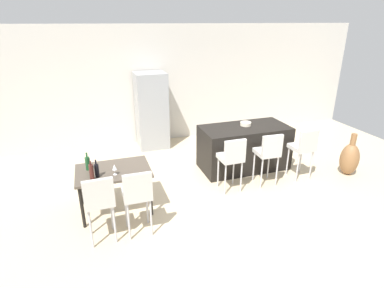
{
  "coord_description": "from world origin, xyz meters",
  "views": [
    {
      "loc": [
        -2.31,
        -4.75,
        2.97
      ],
      "look_at": [
        -0.63,
        0.26,
        0.85
      ],
      "focal_mm": 28.94,
      "sensor_mm": 36.0,
      "label": 1
    }
  ],
  "objects_px": {
    "dining_chair_far": "(137,193)",
    "wine_glass_left": "(114,167)",
    "floor_vase": "(350,159)",
    "bar_chair_middle": "(269,151)",
    "bar_chair_right": "(304,146)",
    "kitchen_island": "(244,147)",
    "wine_bottle_far": "(88,163)",
    "dining_chair_near": "(99,199)",
    "refrigerator": "(152,111)",
    "wine_bottle_near": "(97,170)",
    "bar_chair_left": "(232,156)",
    "fruit_bowl": "(246,124)",
    "wine_bottle_right": "(92,172)",
    "dining_table": "(114,174)"
  },
  "relations": [
    {
      "from": "bar_chair_right",
      "to": "wine_bottle_far",
      "type": "bearing_deg",
      "value": 177.47
    },
    {
      "from": "bar_chair_middle",
      "to": "dining_table",
      "type": "bearing_deg",
      "value": 179.01
    },
    {
      "from": "kitchen_island",
      "to": "fruit_bowl",
      "type": "distance_m",
      "value": 0.51
    },
    {
      "from": "bar_chair_middle",
      "to": "wine_glass_left",
      "type": "xyz_separation_m",
      "value": [
        -2.81,
        -0.13,
        0.17
      ]
    },
    {
      "from": "dining_chair_near",
      "to": "dining_chair_far",
      "type": "distance_m",
      "value": 0.52
    },
    {
      "from": "bar_chair_middle",
      "to": "bar_chair_right",
      "type": "bearing_deg",
      "value": -0.0
    },
    {
      "from": "bar_chair_right",
      "to": "dining_chair_far",
      "type": "xyz_separation_m",
      "value": [
        -3.35,
        -0.72,
        0.0
      ]
    },
    {
      "from": "wine_glass_left",
      "to": "floor_vase",
      "type": "height_order",
      "value": "wine_glass_left"
    },
    {
      "from": "wine_bottle_right",
      "to": "refrigerator",
      "type": "distance_m",
      "value": 3.23
    },
    {
      "from": "dining_chair_far",
      "to": "wine_bottle_right",
      "type": "xyz_separation_m",
      "value": [
        -0.59,
        0.5,
        0.17
      ]
    },
    {
      "from": "dining_chair_far",
      "to": "wine_bottle_far",
      "type": "distance_m",
      "value": 1.11
    },
    {
      "from": "dining_chair_near",
      "to": "wine_bottle_far",
      "type": "relative_size",
      "value": 3.55
    },
    {
      "from": "dining_chair_far",
      "to": "floor_vase",
      "type": "bearing_deg",
      "value": 7.37
    },
    {
      "from": "wine_glass_left",
      "to": "floor_vase",
      "type": "bearing_deg",
      "value": -0.2
    },
    {
      "from": "dining_chair_far",
      "to": "kitchen_island",
      "type": "bearing_deg",
      "value": 31.72
    },
    {
      "from": "wine_bottle_right",
      "to": "fruit_bowl",
      "type": "distance_m",
      "value": 3.33
    },
    {
      "from": "wine_bottle_far",
      "to": "wine_glass_left",
      "type": "distance_m",
      "value": 0.5
    },
    {
      "from": "dining_chair_far",
      "to": "wine_glass_left",
      "type": "distance_m",
      "value": 0.66
    },
    {
      "from": "wine_bottle_far",
      "to": "dining_chair_near",
      "type": "bearing_deg",
      "value": -82.81
    },
    {
      "from": "dining_table",
      "to": "wine_glass_left",
      "type": "bearing_deg",
      "value": -85.06
    },
    {
      "from": "fruit_bowl",
      "to": "kitchen_island",
      "type": "bearing_deg",
      "value": -122.91
    },
    {
      "from": "kitchen_island",
      "to": "wine_bottle_near",
      "type": "distance_m",
      "value": 3.18
    },
    {
      "from": "wine_bottle_right",
      "to": "refrigerator",
      "type": "bearing_deg",
      "value": 62.51
    },
    {
      "from": "dining_chair_far",
      "to": "floor_vase",
      "type": "relative_size",
      "value": 1.19
    },
    {
      "from": "bar_chair_middle",
      "to": "refrigerator",
      "type": "height_order",
      "value": "refrigerator"
    },
    {
      "from": "floor_vase",
      "to": "kitchen_island",
      "type": "bearing_deg",
      "value": 152.93
    },
    {
      "from": "bar_chair_left",
      "to": "wine_glass_left",
      "type": "xyz_separation_m",
      "value": [
        -2.06,
        -0.13,
        0.17
      ]
    },
    {
      "from": "kitchen_island",
      "to": "wine_bottle_right",
      "type": "distance_m",
      "value": 3.28
    },
    {
      "from": "dining_table",
      "to": "fruit_bowl",
      "type": "height_order",
      "value": "fruit_bowl"
    },
    {
      "from": "bar_chair_left",
      "to": "dining_table",
      "type": "xyz_separation_m",
      "value": [
        -2.08,
        0.05,
        -0.04
      ]
    },
    {
      "from": "dining_table",
      "to": "wine_bottle_right",
      "type": "relative_size",
      "value": 3.66
    },
    {
      "from": "refrigerator",
      "to": "kitchen_island",
      "type": "bearing_deg",
      "value": -49.02
    },
    {
      "from": "dining_table",
      "to": "dining_chair_far",
      "type": "xyz_separation_m",
      "value": [
        0.26,
        -0.77,
        0.04
      ]
    },
    {
      "from": "bar_chair_left",
      "to": "bar_chair_right",
      "type": "distance_m",
      "value": 1.53
    },
    {
      "from": "bar_chair_middle",
      "to": "floor_vase",
      "type": "height_order",
      "value": "bar_chair_middle"
    },
    {
      "from": "wine_bottle_near",
      "to": "floor_vase",
      "type": "bearing_deg",
      "value": -0.37
    },
    {
      "from": "bar_chair_middle",
      "to": "dining_chair_near",
      "type": "distance_m",
      "value": 3.17
    },
    {
      "from": "kitchen_island",
      "to": "dining_chair_far",
      "type": "height_order",
      "value": "dining_chair_far"
    },
    {
      "from": "bar_chair_left",
      "to": "dining_chair_near",
      "type": "distance_m",
      "value": 2.44
    },
    {
      "from": "bar_chair_left",
      "to": "bar_chair_middle",
      "type": "xyz_separation_m",
      "value": [
        0.75,
        0.0,
        0.0
      ]
    },
    {
      "from": "bar_chair_middle",
      "to": "wine_bottle_far",
      "type": "relative_size",
      "value": 3.55
    },
    {
      "from": "bar_chair_left",
      "to": "wine_bottle_right",
      "type": "xyz_separation_m",
      "value": [
        -2.4,
        -0.21,
        0.17
      ]
    },
    {
      "from": "wine_bottle_near",
      "to": "wine_glass_left",
      "type": "xyz_separation_m",
      "value": [
        0.26,
        -0.02,
        0.02
      ]
    },
    {
      "from": "dining_chair_near",
      "to": "fruit_bowl",
      "type": "distance_m",
      "value": 3.49
    },
    {
      "from": "bar_chair_middle",
      "to": "floor_vase",
      "type": "distance_m",
      "value": 1.87
    },
    {
      "from": "refrigerator",
      "to": "wine_bottle_near",
      "type": "bearing_deg",
      "value": -117.09
    },
    {
      "from": "kitchen_island",
      "to": "fruit_bowl",
      "type": "bearing_deg",
      "value": 57.09
    },
    {
      "from": "wine_glass_left",
      "to": "wine_bottle_far",
      "type": "bearing_deg",
      "value": 141.56
    },
    {
      "from": "dining_table",
      "to": "fruit_bowl",
      "type": "xyz_separation_m",
      "value": [
        2.81,
        0.86,
        0.29
      ]
    },
    {
      "from": "floor_vase",
      "to": "dining_chair_near",
      "type": "bearing_deg",
      "value": -173.4
    }
  ]
}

